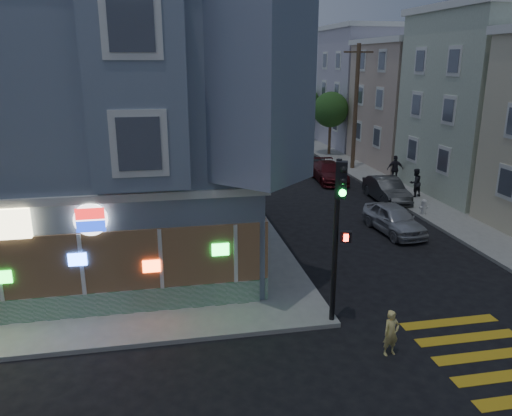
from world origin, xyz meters
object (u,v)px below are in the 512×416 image
object	(u,v)px
pedestrian_a	(415,183)
pedestrian_b	(395,169)
traffic_signal	(339,216)
running_child	(391,333)
utility_pole	(356,106)
parked_car_c	(329,172)
fire_hydrant	(424,206)
street_tree_near	(331,110)
parked_car_a	(394,219)
street_tree_far	(304,102)
parked_car_b	(387,190)
parked_car_d	(294,151)

from	to	relation	value
pedestrian_a	pedestrian_b	xyz separation A→B (m)	(0.43, 3.55, 0.06)
traffic_signal	running_child	bearing A→B (deg)	-40.07
utility_pole	parked_car_c	xyz separation A→B (m)	(-3.02, -3.40, -4.13)
utility_pole	fire_hydrant	xyz separation A→B (m)	(-0.70, -11.94, -4.22)
street_tree_near	parked_car_c	world-z (taller)	street_tree_near
pedestrian_a	running_child	bearing A→B (deg)	42.13
street_tree_near	pedestrian_a	size ratio (longest dim) A/B	3.13
pedestrian_a	traffic_signal	xyz separation A→B (m)	(-9.74, -13.29, 2.62)
street_tree_near	utility_pole	bearing A→B (deg)	-91.91
utility_pole	parked_car_a	size ratio (longest dim) A/B	2.23
street_tree_far	parked_car_a	size ratio (longest dim) A/B	1.31
utility_pole	parked_car_c	distance (m)	6.15
pedestrian_a	parked_car_a	size ratio (longest dim) A/B	0.42
parked_car_b	parked_car_d	xyz separation A→B (m)	(-1.84, 13.88, -0.08)
running_child	street_tree_near	bearing A→B (deg)	64.77
street_tree_near	pedestrian_a	distance (m)	14.84
pedestrian_a	parked_car_d	world-z (taller)	pedestrian_a
parked_car_d	street_tree_far	bearing A→B (deg)	72.40
fire_hydrant	pedestrian_a	bearing A→B (deg)	69.60
utility_pole	traffic_signal	bearing A→B (deg)	-112.81
parked_car_b	traffic_signal	distance (m)	15.61
pedestrian_a	parked_car_a	xyz separation A→B (m)	(-3.96, -5.45, -0.31)
parked_car_c	traffic_signal	distance (m)	19.65
fire_hydrant	traffic_signal	bearing A→B (deg)	-130.60
pedestrian_b	pedestrian_a	bearing A→B (deg)	93.59
pedestrian_a	fire_hydrant	distance (m)	3.64
pedestrian_a	pedestrian_b	bearing A→B (deg)	-114.87
running_child	parked_car_d	world-z (taller)	running_child
pedestrian_a	fire_hydrant	size ratio (longest dim) A/B	2.08
parked_car_d	utility_pole	bearing A→B (deg)	-55.67
parked_car_b	traffic_signal	bearing A→B (deg)	-118.83
parked_car_d	fire_hydrant	world-z (taller)	parked_car_d
street_tree_far	running_child	bearing A→B (deg)	-102.51
parked_car_c	fire_hydrant	distance (m)	8.84
utility_pole	pedestrian_a	xyz separation A→B (m)	(0.56, -8.54, -3.80)
utility_pole	parked_car_a	bearing A→B (deg)	-103.66
parked_car_a	fire_hydrant	world-z (taller)	parked_car_a
fire_hydrant	utility_pole	bearing A→B (deg)	86.64
pedestrian_a	parked_car_b	world-z (taller)	pedestrian_a
pedestrian_b	traffic_signal	distance (m)	19.84
parked_car_a	fire_hydrant	distance (m)	3.39
utility_pole	fire_hydrant	world-z (taller)	utility_pole
street_tree_near	parked_car_c	distance (m)	10.46
traffic_signal	fire_hydrant	world-z (taller)	traffic_signal
street_tree_near	parked_car_d	world-z (taller)	street_tree_near
parked_car_a	traffic_signal	distance (m)	10.17
parked_car_c	running_child	bearing A→B (deg)	-100.50
pedestrian_a	parked_car_d	bearing A→B (deg)	-92.81
street_tree_near	traffic_signal	xyz separation A→B (m)	(-9.38, -27.83, -0.32)
street_tree_far	traffic_signal	size ratio (longest dim) A/B	1.03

